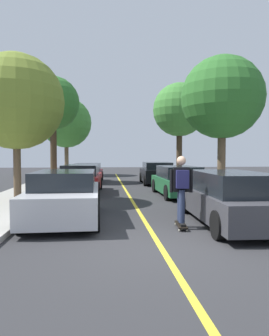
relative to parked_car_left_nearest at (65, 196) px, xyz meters
name	(u,v)px	position (x,y,z in m)	size (l,w,h in m)	color
ground	(160,246)	(2.22, -2.71, -0.69)	(80.00, 80.00, 0.00)	#2D2D30
center_line	(138,210)	(2.22, 1.29, -0.68)	(0.12, 39.20, 0.01)	gold
parked_car_left_nearest	(65,196)	(0.00, 0.00, 0.00)	(2.00, 4.14, 1.38)	#B7B7BC
parked_car_left_near	(81,179)	(0.00, 6.31, -0.01)	(2.00, 4.27, 1.37)	maroon
parked_car_left_far	(88,173)	(0.00, 12.24, -0.06)	(2.08, 4.45, 1.27)	maroon
parked_car_right_nearest	(230,198)	(4.44, -0.88, 0.01)	(1.96, 4.57, 1.39)	#38383D
parked_car_right_near	(178,181)	(4.44, 4.86, -0.03)	(1.89, 4.27, 1.33)	#1E5B33
parked_car_right_far	(157,173)	(4.44, 10.65, 0.00)	(2.04, 4.26, 1.38)	black
street_tree_left_nearest	(16,102)	(-2.21, 3.38, 3.16)	(3.62, 3.62, 5.53)	brown
street_tree_left_near	(53,104)	(-2.21, 12.01, 4.51)	(3.45, 3.45, 6.83)	#3D2D1E
street_tree_left_far	(66,123)	(-2.21, 19.13, 3.99)	(4.42, 4.42, 6.76)	brown
street_tree_right_nearest	(222,98)	(6.65, 5.39, 3.84)	(3.87, 3.87, 6.34)	brown
street_tree_right_near	(179,110)	(6.65, 13.68, 4.44)	(3.91, 3.91, 6.98)	#3D2D1E
skateboard	(181,225)	(3.02, -1.26, -0.60)	(0.30, 0.86, 0.10)	black
skateboarder	(181,186)	(3.02, -1.29, 0.39)	(0.59, 0.71, 1.71)	black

